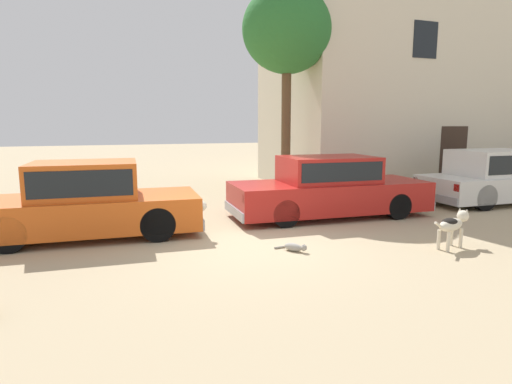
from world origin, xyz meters
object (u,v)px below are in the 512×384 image
object	(u,v)px
parked_sedan_second	(329,187)
acacia_tree_left	(287,32)
stray_dog_spotted	(453,224)
stray_cat	(295,247)
parked_sedan_third	(498,176)
parked_sedan_nearest	(88,200)

from	to	relation	value
parked_sedan_second	acacia_tree_left	bearing A→B (deg)	89.56
stray_dog_spotted	stray_cat	size ratio (longest dim) A/B	2.20
stray_dog_spotted	stray_cat	xyz separation A→B (m)	(-2.70, 0.77, -0.37)
stray_cat	parked_sedan_third	bearing A→B (deg)	70.38
parked_sedan_nearest	stray_cat	bearing A→B (deg)	-30.90
parked_sedan_nearest	stray_cat	size ratio (longest dim) A/B	9.21
parked_sedan_nearest	parked_sedan_third	xyz separation A→B (m)	(10.63, 0.01, 0.02)
parked_sedan_nearest	stray_dog_spotted	size ratio (longest dim) A/B	4.18
parked_sedan_nearest	parked_sedan_third	bearing A→B (deg)	3.58
parked_sedan_second	stray_cat	distance (m)	3.11
parked_sedan_third	acacia_tree_left	world-z (taller)	acacia_tree_left
parked_sedan_third	stray_dog_spotted	xyz separation A→B (m)	(-4.59, -3.06, -0.30)
parked_sedan_second	parked_sedan_third	bearing A→B (deg)	3.13
stray_dog_spotted	parked_sedan_second	bearing A→B (deg)	86.71
acacia_tree_left	parked_sedan_third	bearing A→B (deg)	-30.05
parked_sedan_nearest	stray_cat	distance (m)	4.10
parked_sedan_third	acacia_tree_left	size ratio (longest dim) A/B	0.76
acacia_tree_left	parked_sedan_second	bearing A→B (deg)	-93.80
stray_cat	acacia_tree_left	xyz separation A→B (m)	(2.17, 5.26, 4.71)
stray_cat	acacia_tree_left	distance (m)	7.39
parked_sedan_second	stray_dog_spotted	world-z (taller)	parked_sedan_second
parked_sedan_second	stray_dog_spotted	distance (m)	3.18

